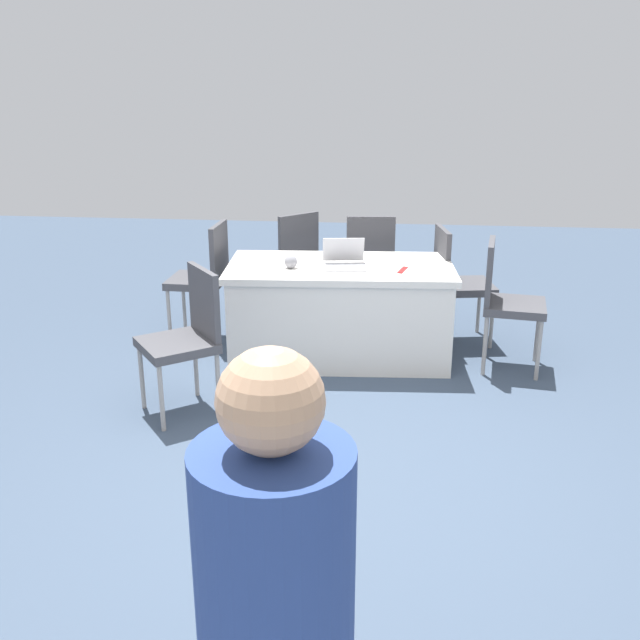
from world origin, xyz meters
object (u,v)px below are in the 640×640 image
Objects in this scene: chair_tucked_left at (456,278)px; scissors_red at (403,270)px; laptop_silver at (344,262)px; chair_aisle at (187,332)px; chair_back_row at (370,259)px; chair_near_front at (205,273)px; chair_tucked_right at (291,256)px; table_foreground at (340,311)px; chair_by_pillar at (505,296)px; yarn_ball at (291,262)px.

chair_tucked_left is 0.73m from scissors_red.
laptop_silver is (0.88, 0.48, 0.24)m from chair_tucked_left.
chair_back_row is at bearing -65.63° from chair_aisle.
chair_tucked_right is (-0.60, -0.74, -0.03)m from chair_near_front.
chair_back_row is at bearing -106.74° from laptop_silver.
table_foreground is 0.61m from scissors_red.
table_foreground is at bearing -74.62° from chair_tucked_left.
scissors_red is at bearing -80.67° from chair_by_pillar.
chair_aisle is 2.34m from chair_by_pillar.
chair_by_pillar is (-0.32, 0.53, 0.02)m from chair_tucked_left.
yarn_ball is at bearing -115.98° from chair_near_front.
chair_back_row is at bearing -150.62° from scissors_red.
laptop_silver is at bearing -80.00° from chair_aisle.
chair_near_front is at bearing -90.73° from chair_by_pillar.
chair_tucked_left is at bearing -156.21° from yarn_ball.
chair_back_row reaches higher than scissors_red.
chair_tucked_left is at bearing -66.56° from chair_tucked_right.
chair_back_row is 1.12m from scissors_red.
laptop_silver is at bearing -83.27° from scissors_red.
chair_near_front is at bearing -95.68° from chair_tucked_left.
chair_aisle is 9.80× the size of yarn_ball.
scissors_red is (-1.00, 1.14, 0.21)m from chair_tucked_right.
chair_near_front is 10.05× the size of yarn_ball.
chair_near_front is 1.03× the size of chair_tucked_right.
laptop_silver is 3.64× the size of yarn_ball.
table_foreground is at bearing -77.55° from chair_aisle.
chair_by_pillar is at bearing -76.84° from chair_tucked_right.
laptop_silver reaches higher than scissors_red.
table_foreground is 1.87× the size of chair_tucked_right.
laptop_silver is at bearing -106.60° from chair_tucked_right.
chair_aisle is at bearing 39.31° from laptop_silver.
scissors_red is (-0.83, -0.02, -0.04)m from yarn_ball.
chair_near_front is at bearing -27.54° from chair_aisle.
yarn_ball is (0.55, 1.09, 0.24)m from chair_back_row.
chair_tucked_left is at bearing -87.74° from chair_aisle.
chair_near_front reaches higher than yarn_ball.
chair_near_front is at bearing -13.91° from table_foreground.
table_foreground is 1.02m from chair_tucked_left.
chair_back_row is 9.84× the size of yarn_ball.
chair_tucked_left is 0.99× the size of chair_back_row.
chair_back_row is at bearing -101.22° from table_foreground.
chair_by_pillar reaches higher than scissors_red.
chair_tucked_left is at bearing 155.61° from scissors_red.
chair_near_front reaches higher than table_foreground.
chair_by_pillar is (-1.23, 0.10, 0.19)m from table_foreground.
chair_near_front is at bearing -157.41° from chair_back_row.
table_foreground is 1.25m from chair_by_pillar.
chair_by_pillar is 9.96× the size of yarn_ball.
scissors_red is at bearing -101.76° from chair_near_front.
scissors_red is (-0.44, 0.06, -0.04)m from laptop_silver.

